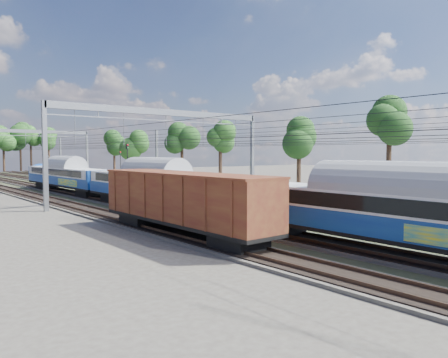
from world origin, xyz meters
TOP-DOWN VIEW (x-y plane):
  - track_bed at (-0.00, 45.00)m, footprint 21.00×130.00m
  - platform at (12.00, 20.00)m, footprint 3.00×70.00m
  - catenary at (0.33, 52.69)m, footprint 25.65×130.00m
  - tree_belt at (7.17, 89.71)m, footprint 40.09×100.22m
  - emu_train at (-4.50, 24.10)m, footprint 2.92×61.73m
  - freight_boxcar at (-9.00, 13.88)m, footprint 2.83×13.65m
  - worker at (1.75, 66.48)m, footprint 0.56×0.67m
  - signal_near at (3.53, 45.11)m, footprint 0.43×0.40m
  - signal_far at (12.11, 64.65)m, footprint 0.34×0.31m

SIDE VIEW (x-z plane):
  - track_bed at x=0.00m, z-range -0.07..0.27m
  - platform at x=12.00m, z-range 0.00..0.30m
  - worker at x=1.75m, z-range 0.00..1.56m
  - freight_boxcar at x=-9.00m, z-range 0.39..3.91m
  - emu_train at x=-4.50m, z-range 0.38..4.64m
  - signal_far at x=12.11m, z-range 0.67..5.68m
  - signal_near at x=3.53m, z-range 0.79..6.75m
  - catenary at x=0.33m, z-range 1.90..10.90m
  - tree_belt at x=7.17m, z-range 1.79..13.61m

